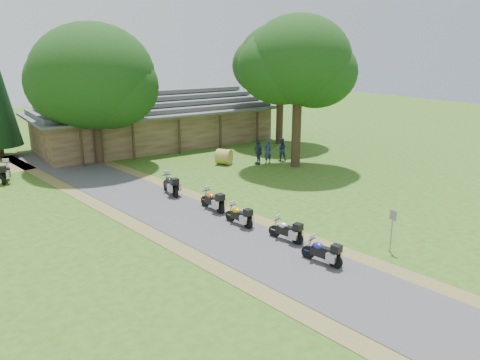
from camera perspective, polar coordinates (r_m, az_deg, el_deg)
ground at (r=20.55m, az=2.87°, el=-8.78°), size 120.00×120.00×0.00m
driveway at (r=23.36m, az=-4.07°, el=-5.65°), size 51.95×51.95×0.00m
lodge at (r=42.96m, az=-10.22°, el=7.52°), size 21.40×9.40×4.90m
motorcycle_row_a at (r=19.58m, az=9.94°, el=-8.47°), size 0.94×1.77×1.15m
motorcycle_row_b at (r=21.53m, az=5.61°, el=-5.99°), size 0.94×1.75×1.14m
motorcycle_row_c at (r=23.24m, az=-0.14°, el=-4.22°), size 0.78×1.73×1.14m
motorcycle_row_d at (r=25.37m, az=-3.38°, el=-2.38°), size 0.73×1.85×1.24m
motorcycle_row_e at (r=28.37m, az=-8.49°, el=-0.43°), size 0.82×1.99×1.33m
motorcycle_carport_b at (r=34.40m, az=-26.69°, el=0.97°), size 1.27×2.13×1.38m
person_a at (r=35.38m, az=3.40°, el=3.78°), size 0.67×0.50×2.26m
person_b at (r=36.52m, az=5.05°, el=3.99°), size 0.72×0.65×2.08m
person_c at (r=35.26m, az=2.22°, el=3.69°), size 0.51×0.66×2.18m
hay_bale at (r=35.32m, az=-1.97°, el=2.86°), size 1.55×1.52×1.15m
sign_post at (r=21.23m, az=18.00°, el=-5.94°), size 0.35×0.06×1.92m
oak_lodge_left at (r=36.34m, az=-17.34°, el=10.00°), size 9.00×9.00×10.51m
oak_lodge_right at (r=42.37m, az=4.97°, el=12.47°), size 7.45×7.45×12.07m
oak_driveway at (r=34.06m, az=7.08°, el=11.86°), size 7.36×7.36×12.43m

